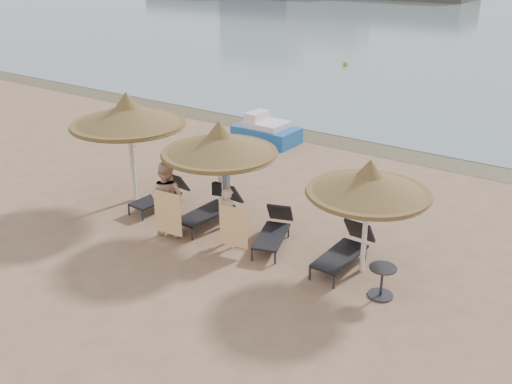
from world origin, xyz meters
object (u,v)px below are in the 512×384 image
palapa_center (219,144)px  pedal_boat (266,131)px  palapa_left (128,115)px  person_left (166,192)px  palapa_right (369,184)px  lounger_near_right (274,229)px  person_right (228,213)px  lounger_far_right (346,249)px  lounger_near_left (212,207)px  lounger_far_left (162,194)px  side_table (382,283)px

palapa_center → pedal_boat: 7.78m
palapa_left → person_left: size_ratio=1.42×
palapa_center → pedal_boat: palapa_center is taller
palapa_right → lounger_near_right: (-2.42, -0.02, -1.80)m
palapa_left → person_right: size_ratio=1.79×
palapa_left → lounger_far_right: (6.84, 0.16, -2.18)m
palapa_left → palapa_right: size_ratio=1.19×
person_left → palapa_center: bearing=-145.1°
palapa_center → person_right: bearing=-41.5°
palapa_left → lounger_near_left: bearing=3.3°
lounger_far_left → pedal_boat: (-0.89, 6.69, 0.04)m
palapa_left → person_right: (4.03, -0.69, -1.67)m
side_table → person_right: (-4.06, -0.05, 0.58)m
palapa_center → lounger_far_right: palapa_center is taller
palapa_left → pedal_boat: palapa_left is taller
person_left → palapa_right: bearing=-178.8°
palapa_left → person_left: palapa_left is taller
lounger_near_left → person_right: size_ratio=1.17×
lounger_near_right → lounger_near_left: bearing=158.8°
lounger_far_right → side_table: (1.24, -0.79, -0.08)m
pedal_boat → lounger_far_left: bearing=-80.6°
side_table → person_left: size_ratio=0.31×
palapa_left → palapa_center: 3.28m
lounger_near_left → lounger_near_right: bearing=0.2°
palapa_right → person_left: bearing=-167.1°
lounger_near_right → lounger_far_right: bearing=-16.7°
palapa_center → person_right: 1.77m
person_left → person_right: bearing=179.7°
lounger_far_left → lounger_near_right: size_ratio=0.96×
lounger_far_right → side_table: 1.48m
lounger_far_left → person_left: bearing=-38.3°
lounger_near_right → lounger_far_right: 1.96m
person_left → person_right: (1.73, 0.35, -0.24)m
lounger_near_left → person_right: (1.20, -0.85, 0.49)m
person_left → pedal_boat: 8.19m
palapa_left → pedal_boat: 7.16m
lounger_far_left → lounger_far_right: (5.85, 0.03, 0.03)m
palapa_left → side_table: palapa_left is taller
palapa_right → person_right: palapa_right is taller
pedal_boat → side_table: bearing=-41.2°
lounger_far_left → lounger_far_right: bearing=3.7°
lounger_near_right → person_right: person_right is taller
lounger_near_left → pedal_boat: pedal_boat is taller
lounger_near_left → person_right: 1.55m
palapa_left → person_right: bearing=-9.7°
palapa_left → lounger_near_left: size_ratio=1.53×
side_table → person_right: bearing=-179.3°
lounger_near_left → person_left: person_left is taller
person_right → pedal_boat: person_right is taller
palapa_right → lounger_near_left: palapa_right is taller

